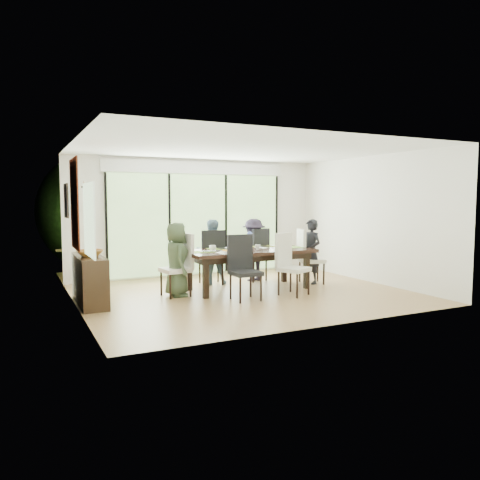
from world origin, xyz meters
name	(u,v)px	position (x,y,z in m)	size (l,w,h in m)	color
floor	(246,294)	(0.00, 0.00, -0.01)	(6.00, 5.00, 0.01)	olive
ceiling	(246,148)	(0.00, 0.00, 2.71)	(6.00, 5.00, 0.01)	white
wall_back	(198,218)	(0.00, 2.51, 1.35)	(6.00, 0.02, 2.70)	white
wall_front	(328,230)	(0.00, -2.51, 1.35)	(6.00, 0.02, 2.70)	beige
wall_left	(75,226)	(-3.01, 0.00, 1.35)	(0.02, 5.00, 2.70)	silver
wall_right	(372,219)	(3.01, 0.00, 1.35)	(0.02, 5.00, 2.70)	silver
glass_doors	(198,224)	(0.00, 2.47, 1.20)	(4.20, 0.02, 2.30)	#598C3F
blinds_header	(198,168)	(0.00, 2.46, 2.50)	(4.40, 0.06, 0.28)	white
mullion_a	(106,226)	(-2.10, 2.46, 1.20)	(0.05, 0.04, 2.30)	black
mullion_b	(170,225)	(-0.70, 2.46, 1.20)	(0.05, 0.04, 2.30)	black
mullion_c	(226,223)	(0.70, 2.46, 1.20)	(0.05, 0.04, 2.30)	black
mullion_d	(276,222)	(2.10, 2.46, 1.20)	(0.05, 0.04, 2.30)	black
side_window	(89,220)	(-2.97, -1.20, 1.50)	(0.02, 0.90, 1.00)	#8CAD7F
deck	(186,271)	(0.00, 3.40, -0.05)	(6.00, 1.80, 0.10)	brown
rail_top	(175,245)	(0.00, 4.20, 0.55)	(6.00, 0.08, 0.06)	brown
foliage_left	(99,212)	(-1.80, 5.20, 1.44)	(3.20, 3.20, 3.20)	#14380F
foliage_mid	(171,198)	(0.40, 5.80, 1.80)	(4.00, 4.00, 4.00)	#14380F
foliage_right	(237,216)	(2.20, 5.00, 1.26)	(2.80, 2.80, 2.80)	#14380F
foliage_far	(132,204)	(-0.60, 6.50, 1.62)	(3.60, 3.60, 3.60)	#14380F
table_top	(249,251)	(0.25, 0.39, 0.76)	(2.53, 1.16, 0.06)	black
table_apron	(249,256)	(0.25, 0.39, 0.66)	(2.32, 0.95, 0.11)	black
table_leg_fl	(206,278)	(-0.83, -0.04, 0.36)	(0.09, 0.09, 0.73)	black
table_leg_fr	(307,270)	(1.33, -0.04, 0.36)	(0.09, 0.09, 0.73)	black
table_leg_bl	(189,272)	(-0.83, 0.82, 0.36)	(0.09, 0.09, 0.73)	black
table_leg_br	(284,265)	(1.33, 0.82, 0.36)	(0.09, 0.09, 0.73)	black
chair_left_end	(176,265)	(-1.25, 0.39, 0.58)	(0.48, 0.48, 1.16)	white
chair_right_end	(312,256)	(1.75, 0.39, 0.58)	(0.48, 0.48, 1.16)	white
chair_far_left	(211,257)	(-0.20, 1.24, 0.58)	(0.48, 0.48, 1.16)	black
chair_far_right	(253,254)	(0.80, 1.24, 0.58)	(0.48, 0.48, 1.16)	black
chair_near_left	(246,268)	(-0.25, -0.48, 0.58)	(0.48, 0.48, 1.16)	black
chair_near_right	(294,264)	(0.75, -0.48, 0.58)	(0.48, 0.48, 1.16)	white
person_left_end	(176,259)	(-1.23, 0.39, 0.68)	(0.63, 0.40, 1.36)	#415337
person_right_end	(311,251)	(1.73, 0.39, 0.68)	(0.63, 0.40, 1.36)	black
person_far_left	(211,252)	(-0.20, 1.22, 0.68)	(0.63, 0.40, 1.36)	#718EA3
person_far_right	(254,250)	(0.80, 1.22, 0.68)	(0.63, 0.40, 1.36)	#261F2F
placemat_left	(203,252)	(-0.70, 0.39, 0.79)	(0.46, 0.34, 0.01)	#82AD3D
placemat_right	(290,247)	(1.20, 0.39, 0.79)	(0.46, 0.34, 0.01)	#6C9E38
placemat_far_l	(219,249)	(-0.20, 0.79, 0.79)	(0.46, 0.34, 0.01)	#89B641
placemat_far_r	(263,246)	(0.80, 0.79, 0.79)	(0.46, 0.34, 0.01)	olive
placemat_paper	(229,252)	(-0.30, 0.09, 0.79)	(0.46, 0.34, 0.01)	white
tablet_far_l	(225,248)	(-0.10, 0.74, 0.80)	(0.27, 0.19, 0.01)	black
tablet_far_r	(262,246)	(0.75, 0.74, 0.80)	(0.25, 0.18, 0.01)	black
papers	(280,248)	(0.95, 0.34, 0.79)	(0.32, 0.23, 0.00)	white
platter_base	(229,252)	(-0.30, 0.09, 0.81)	(0.27, 0.27, 0.03)	white
platter_snacks	(229,251)	(-0.30, 0.09, 0.83)	(0.21, 0.21, 0.01)	orange
vase	(250,246)	(0.30, 0.44, 0.85)	(0.08, 0.08, 0.13)	silver
hyacinth_stems	(250,240)	(0.30, 0.44, 0.98)	(0.04, 0.04, 0.17)	#337226
hyacinth_blooms	(250,234)	(0.30, 0.44, 1.09)	(0.12, 0.12, 0.12)	#4C63C0
laptop	(210,252)	(-0.60, 0.29, 0.80)	(0.35, 0.22, 0.03)	silver
cup_a	(213,248)	(-0.45, 0.54, 0.84)	(0.13, 0.13, 0.10)	white
cup_b	(258,247)	(0.40, 0.29, 0.84)	(0.11, 0.11, 0.10)	white
cup_c	(281,245)	(1.05, 0.49, 0.84)	(0.13, 0.13, 0.10)	white
book	(259,248)	(0.50, 0.44, 0.80)	(0.17, 0.24, 0.02)	white
sideboard	(90,280)	(-2.76, 0.42, 0.41)	(0.41, 1.47, 0.82)	black
bowl	(90,253)	(-2.76, 0.32, 0.88)	(0.44, 0.44, 0.11)	#945D20
candlestick_base	(86,253)	(-2.76, 0.77, 0.84)	(0.09, 0.09, 0.04)	black
candlestick_shaft	(85,220)	(-2.76, 0.77, 1.42)	(0.02, 0.02, 1.15)	black
candlestick_pan	(84,187)	(-2.76, 0.77, 1.99)	(0.09, 0.09, 0.03)	black
candle	(84,184)	(-2.76, 0.77, 2.04)	(0.03, 0.03, 0.09)	silver
tapestry	(74,204)	(-2.97, 0.40, 1.70)	(0.02, 1.00, 1.50)	#993116
art_frame	(66,201)	(-2.97, 1.70, 1.75)	(0.03, 0.55, 0.65)	black
art_canvas	(67,201)	(-2.95, 1.70, 1.75)	(0.01, 0.45, 0.55)	#1B5757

